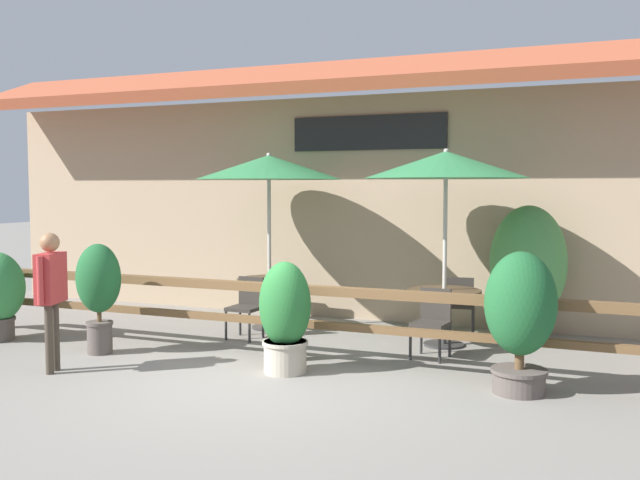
% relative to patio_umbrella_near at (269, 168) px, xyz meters
% --- Properties ---
extents(ground_plane, '(60.00, 60.00, 0.00)m').
position_rel_patio_umbrella_near_xyz_m(ground_plane, '(1.12, -2.78, -2.43)').
color(ground_plane, gray).
extents(building_facade, '(14.28, 1.49, 4.23)m').
position_rel_patio_umbrella_near_xyz_m(building_facade, '(1.12, 1.33, -0.26)').
color(building_facade, tan).
rests_on(building_facade, ground).
extents(patio_railing, '(10.40, 0.14, 0.95)m').
position_rel_patio_umbrella_near_xyz_m(patio_railing, '(1.12, -1.73, -1.74)').
color(patio_railing, brown).
rests_on(patio_railing, ground).
extents(patio_umbrella_near, '(2.19, 2.19, 2.65)m').
position_rel_patio_umbrella_near_xyz_m(patio_umbrella_near, '(0.00, 0.00, 0.00)').
color(patio_umbrella_near, '#B7B2A8').
rests_on(patio_umbrella_near, ground).
extents(dining_table_near, '(0.99, 0.99, 0.76)m').
position_rel_patio_umbrella_near_xyz_m(dining_table_near, '(-0.00, -0.00, -1.82)').
color(dining_table_near, '#4C3826').
rests_on(dining_table_near, ground).
extents(chair_near_streetside, '(0.44, 0.44, 0.86)m').
position_rel_patio_umbrella_near_xyz_m(chair_near_streetside, '(0.02, -0.76, -1.95)').
color(chair_near_streetside, '#332D28').
rests_on(chair_near_streetside, ground).
extents(chair_near_wallside, '(0.43, 0.43, 0.86)m').
position_rel_patio_umbrella_near_xyz_m(chair_near_wallside, '(-0.05, 0.76, -1.95)').
color(chair_near_wallside, '#332D28').
rests_on(chair_near_wallside, ground).
extents(patio_umbrella_middle, '(2.19, 2.19, 2.65)m').
position_rel_patio_umbrella_near_xyz_m(patio_umbrella_middle, '(2.71, -0.18, 0.00)').
color(patio_umbrella_middle, '#B7B2A8').
rests_on(patio_umbrella_middle, ground).
extents(dining_table_middle, '(0.99, 0.99, 0.76)m').
position_rel_patio_umbrella_near_xyz_m(dining_table_middle, '(2.71, -0.18, -1.82)').
color(dining_table_middle, '#4C3826').
rests_on(dining_table_middle, ground).
extents(chair_middle_streetside, '(0.46, 0.46, 0.86)m').
position_rel_patio_umbrella_near_xyz_m(chair_middle_streetside, '(2.72, -0.90, -1.95)').
color(chair_middle_streetside, '#332D28').
rests_on(chair_middle_streetside, ground).
extents(chair_middle_wallside, '(0.48, 0.48, 0.86)m').
position_rel_patio_umbrella_near_xyz_m(chair_middle_wallside, '(2.78, 0.55, -1.95)').
color(chair_middle_wallside, '#332D28').
rests_on(chair_middle_wallside, ground).
extents(potted_plant_tall_tropical, '(0.61, 0.55, 1.29)m').
position_rel_patio_umbrella_near_xyz_m(potted_plant_tall_tropical, '(1.32, -2.26, -1.78)').
color(potted_plant_tall_tropical, '#B7AD99').
rests_on(potted_plant_tall_tropical, ground).
extents(potted_plant_small_flowering, '(0.59, 0.53, 1.42)m').
position_rel_patio_umbrella_near_xyz_m(potted_plant_small_flowering, '(-1.29, -2.31, -1.56)').
color(potted_plant_small_flowering, '#564C47').
rests_on(potted_plant_small_flowering, ground).
extents(potted_plant_broad_leaf, '(0.74, 0.66, 1.48)m').
position_rel_patio_umbrella_near_xyz_m(potted_plant_broad_leaf, '(3.92, -2.09, -1.60)').
color(potted_plant_broad_leaf, '#564C47').
rests_on(potted_plant_broad_leaf, ground).
extents(potted_plant_corner_fern, '(1.07, 0.96, 1.88)m').
position_rel_patio_umbrella_near_xyz_m(potted_plant_corner_fern, '(3.69, 0.77, -1.40)').
color(potted_plant_corner_fern, brown).
rests_on(potted_plant_corner_fern, ground).
extents(pedestrian, '(0.32, 0.55, 1.62)m').
position_rel_patio_umbrella_near_xyz_m(pedestrian, '(-1.17, -3.28, -1.39)').
color(pedestrian, '#42382D').
rests_on(pedestrian, ground).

